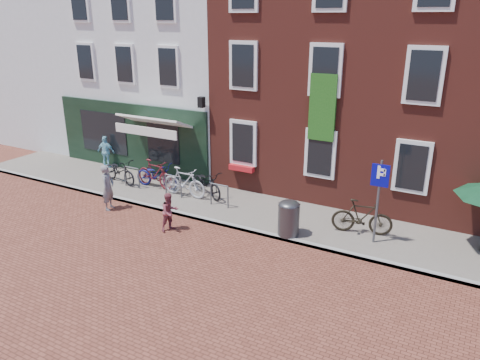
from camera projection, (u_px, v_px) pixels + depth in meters
The scene contains 16 objects.
ground at pixel (189, 218), 15.44m from camera, with size 80.00×80.00×0.00m, color brown.
sidewalk at pixel (236, 207), 16.21m from camera, with size 24.00×3.00×0.10m, color slate.
building_stucco at pixel (183, 59), 21.98m from camera, with size 8.00×8.00×9.00m, color silver.
building_brick_mid at pixel (323, 54), 18.62m from camera, with size 6.00×8.00×10.00m, color maroon.
filler_left at pixel (73, 54), 25.39m from camera, with size 7.00×8.00×9.00m, color silver.
litter_bin at pixel (289, 216), 13.85m from camera, with size 0.65×0.65×1.20m.
parking_sign at pixel (379, 189), 13.02m from camera, with size 0.50×0.07×2.55m.
woman at pixel (108, 187), 15.92m from camera, with size 0.59×0.39×1.63m, color slate.
boy at pixel (170, 212), 14.37m from camera, with size 0.61×0.48×1.25m, color brown.
cafe_person at pixel (106, 152), 20.13m from camera, with size 0.83×0.35×1.42m, color #8CD3E3.
bicycle_0 at pixel (120, 171), 18.32m from camera, with size 0.66×1.89×0.99m, color black.
bicycle_1 at pixel (155, 174), 17.79m from camera, with size 0.52×1.83×1.10m, color #5B161B.
bicycle_2 at pixel (157, 175), 17.79m from camera, with size 0.66×1.89×0.99m, color navy.
bicycle_3 at pixel (184, 182), 16.90m from camera, with size 0.52×1.83×1.10m, color #B4B4B7.
bicycle_4 at pixel (207, 183), 16.96m from camera, with size 0.66×1.89×0.99m, color black.
bicycle_5 at pixel (362, 217), 13.96m from camera, with size 0.52×1.83×1.10m, color black.
Camera 1 is at (8.34, -11.51, 6.41)m, focal length 34.19 mm.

